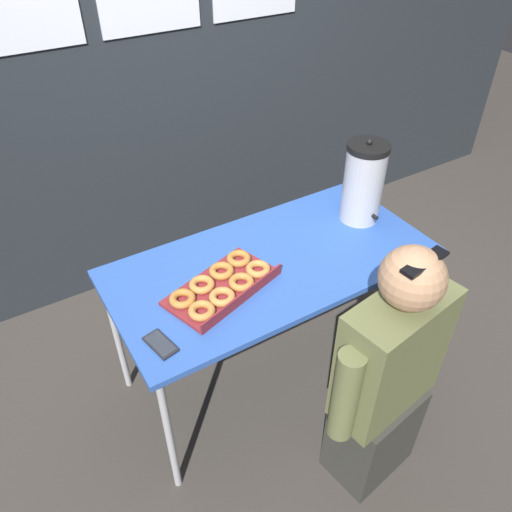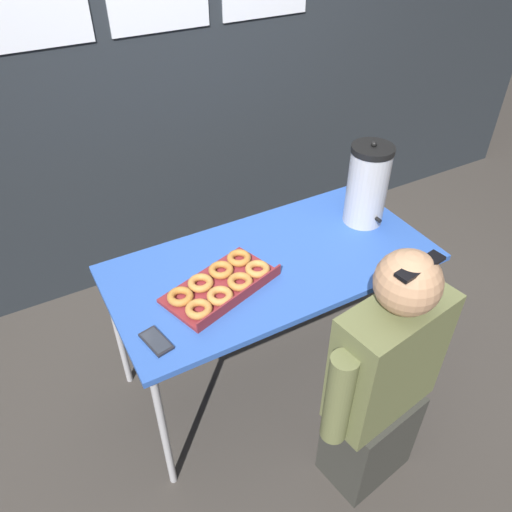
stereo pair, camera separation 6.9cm
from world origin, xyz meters
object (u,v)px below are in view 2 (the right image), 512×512
(cell_phone, at_px, (156,341))
(coffee_urn, at_px, (367,185))
(donut_box, at_px, (221,284))
(person_seated, at_px, (382,385))

(cell_phone, bearing_deg, coffee_urn, 0.72)
(cell_phone, bearing_deg, donut_box, 11.80)
(coffee_urn, bearing_deg, donut_box, -172.22)
(coffee_urn, bearing_deg, person_seated, -121.56)
(cell_phone, distance_m, person_seated, 0.89)
(coffee_urn, xyz_separation_m, person_seated, (-0.45, -0.73, -0.39))
(donut_box, distance_m, person_seated, 0.76)
(donut_box, bearing_deg, person_seated, -75.39)
(cell_phone, bearing_deg, person_seated, -44.17)
(donut_box, relative_size, coffee_urn, 1.25)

